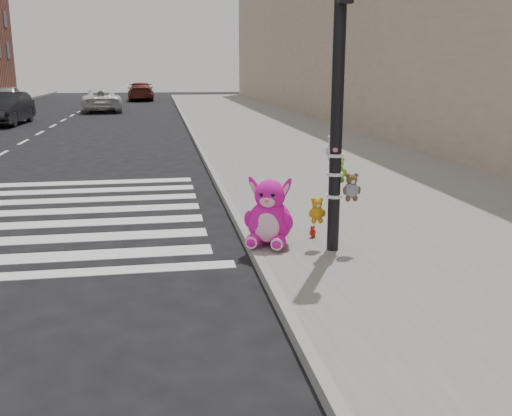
{
  "coord_description": "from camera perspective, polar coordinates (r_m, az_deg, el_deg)",
  "views": [
    {
      "loc": [
        0.33,
        -5.37,
        2.55
      ],
      "look_at": [
        1.55,
        1.87,
        0.75
      ],
      "focal_mm": 40.0,
      "sensor_mm": 36.0,
      "label": 1
    }
  ],
  "objects": [
    {
      "name": "ground",
      "position": [
        5.96,
        -12.06,
        -11.89
      ],
      "size": [
        120.0,
        120.0,
        0.0
      ],
      "primitive_type": "plane",
      "color": "black",
      "rests_on": "ground"
    },
    {
      "name": "curb_edge",
      "position": [
        15.62,
        -4.96,
        4.58
      ],
      "size": [
        0.12,
        80.0,
        0.15
      ],
      "primitive_type": "cube",
      "color": "gray",
      "rests_on": "ground"
    },
    {
      "name": "red_teddy",
      "position": [
        8.39,
        5.69,
        -2.35
      ],
      "size": [
        0.15,
        0.14,
        0.18
      ],
      "primitive_type": null,
      "rotation": [
        0.0,
        0.0,
        0.61
      ],
      "color": "red",
      "rests_on": "sidewalk_near"
    },
    {
      "name": "car_maroon_near",
      "position": [
        48.55,
        -11.46,
        11.34
      ],
      "size": [
        2.22,
        5.08,
        1.45
      ],
      "primitive_type": "imported",
      "rotation": [
        0.0,
        0.0,
        3.18
      ],
      "color": "maroon",
      "rests_on": "ground"
    },
    {
      "name": "bld_near",
      "position": [
        27.45,
        12.94,
        18.56
      ],
      "size": [
        5.0,
        60.0,
        10.0
      ],
      "primitive_type": "cube",
      "color": "tan",
      "rests_on": "ground"
    },
    {
      "name": "sidewalk_near",
      "position": [
        16.26,
        7.3,
        4.88
      ],
      "size": [
        7.0,
        80.0,
        0.14
      ],
      "primitive_type": "cube",
      "color": "slate",
      "rests_on": "ground"
    },
    {
      "name": "pink_bunny",
      "position": [
        7.94,
        1.34,
        -0.88
      ],
      "size": [
        0.82,
        0.88,
        0.98
      ],
      "rotation": [
        0.0,
        0.0,
        -0.39
      ],
      "color": "#E913AB",
      "rests_on": "sidewalk_near"
    },
    {
      "name": "car_dark_far",
      "position": [
        29.23,
        -23.79,
        9.08
      ],
      "size": [
        1.79,
        4.61,
        1.5
      ],
      "primitive_type": "imported",
      "rotation": [
        0.0,
        0.0,
        -0.05
      ],
      "color": "black",
      "rests_on": "ground"
    },
    {
      "name": "signal_pole",
      "position": [
        7.57,
        8.11,
        8.24
      ],
      "size": [
        0.67,
        0.48,
        4.0
      ],
      "color": "black",
      "rests_on": "sidewalk_near"
    },
    {
      "name": "car_silver_deep",
      "position": [
        42.71,
        -23.64,
        10.19
      ],
      "size": [
        2.02,
        4.36,
        1.45
      ],
      "primitive_type": "imported",
      "rotation": [
        0.0,
        0.0,
        0.07
      ],
      "color": "#A2A2A6",
      "rests_on": "ground"
    },
    {
      "name": "car_white_near",
      "position": [
        36.5,
        -15.24,
        10.35
      ],
      "size": [
        2.82,
        5.12,
        1.36
      ],
      "primitive_type": "imported",
      "rotation": [
        0.0,
        0.0,
        3.26
      ],
      "color": "silver",
      "rests_on": "ground"
    }
  ]
}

